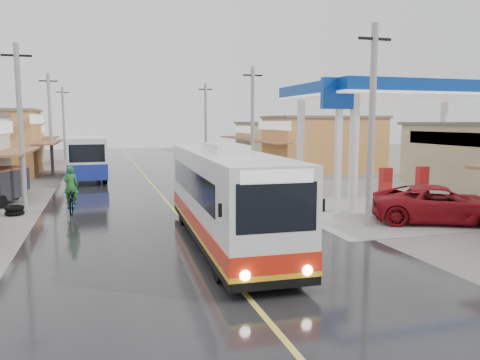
# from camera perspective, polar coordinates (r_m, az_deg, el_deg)

# --- Properties ---
(ground) EXTENTS (120.00, 120.00, 0.00)m
(ground) POSITION_cam_1_polar(r_m,az_deg,el_deg) (17.12, -5.10, -7.21)
(ground) COLOR slate
(ground) RESTS_ON ground
(road) EXTENTS (12.00, 90.00, 0.02)m
(road) POSITION_cam_1_polar(r_m,az_deg,el_deg) (31.71, -10.59, -0.63)
(road) COLOR black
(road) RESTS_ON ground
(centre_line) EXTENTS (0.15, 90.00, 0.01)m
(centre_line) POSITION_cam_1_polar(r_m,az_deg,el_deg) (31.71, -10.59, -0.61)
(centre_line) COLOR #D8CC4C
(centre_line) RESTS_ON road
(shopfronts_right) EXTENTS (11.00, 44.00, 4.80)m
(shopfronts_right) POSITION_cam_1_polar(r_m,az_deg,el_deg) (33.93, 16.09, -0.30)
(shopfronts_right) COLOR beige
(shopfronts_right) RESTS_ON ground
(utility_poles_left) EXTENTS (1.60, 50.00, 8.00)m
(utility_poles_left) POSITION_cam_1_polar(r_m,az_deg,el_deg) (32.74, -23.05, -0.86)
(utility_poles_left) COLOR gray
(utility_poles_left) RESTS_ON ground
(utility_poles_right) EXTENTS (1.60, 36.00, 8.00)m
(utility_poles_right) POSITION_cam_1_polar(r_m,az_deg,el_deg) (33.18, 1.51, -0.18)
(utility_poles_right) COLOR gray
(utility_poles_right) RESTS_ON ground
(coach_bus) EXTENTS (2.91, 11.17, 3.46)m
(coach_bus) POSITION_cam_1_polar(r_m,az_deg,el_deg) (16.22, -1.85, -1.96)
(coach_bus) COLOR silver
(coach_bus) RESTS_ON road
(second_bus) EXTENTS (3.13, 9.56, 3.12)m
(second_bus) POSITION_cam_1_polar(r_m,az_deg,el_deg) (36.18, -18.42, 2.74)
(second_bus) COLOR silver
(second_bus) RESTS_ON road
(jeepney) EXTENTS (6.23, 4.69, 1.57)m
(jeepney) POSITION_cam_1_polar(r_m,az_deg,el_deg) (21.36, 23.18, -2.73)
(jeepney) COLOR maroon
(jeepney) RESTS_ON ground
(cyclist) EXTENTS (0.72, 2.05, 2.21)m
(cyclist) POSITION_cam_1_polar(r_m,az_deg,el_deg) (23.07, -19.85, -2.03)
(cyclist) COLOR black
(cyclist) RESTS_ON ground
(tricycle_near) EXTENTS (1.83, 2.44, 1.70)m
(tricycle_near) POSITION_cam_1_polar(r_m,az_deg,el_deg) (29.26, -26.12, 0.01)
(tricycle_near) COLOR #26262D
(tricycle_near) RESTS_ON ground
(tricycle_far) EXTENTS (2.40, 2.88, 1.88)m
(tricycle_far) POSITION_cam_1_polar(r_m,az_deg,el_deg) (26.75, -27.12, -0.43)
(tricycle_far) COLOR #26262D
(tricycle_far) RESTS_ON ground
(tyre_stack) EXTENTS (0.85, 0.85, 0.43)m
(tyre_stack) POSITION_cam_1_polar(r_m,az_deg,el_deg) (23.64, -25.78, -3.36)
(tyre_stack) COLOR black
(tyre_stack) RESTS_ON ground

